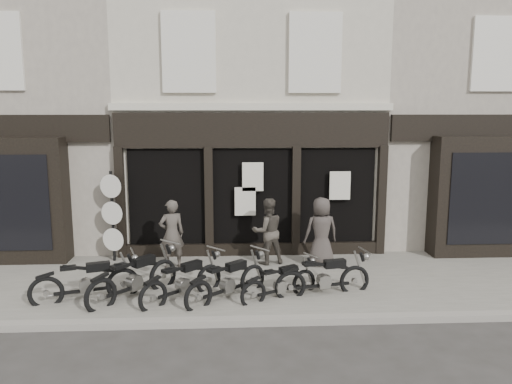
{
  "coord_description": "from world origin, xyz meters",
  "views": [
    {
      "loc": [
        -0.57,
        -10.05,
        3.98
      ],
      "look_at": [
        0.02,
        1.6,
        2.05
      ],
      "focal_mm": 35.0,
      "sensor_mm": 36.0,
      "label": 1
    }
  ],
  "objects_px": {
    "motorcycle_0": "(87,285)",
    "man_right": "(321,231)",
    "man_centre": "(268,231)",
    "man_left": "(172,234)",
    "motorcycle_4": "(280,286)",
    "motorcycle_1": "(135,281)",
    "motorcycle_3": "(228,285)",
    "motorcycle_5": "(324,280)",
    "motorcycle_2": "(183,285)",
    "advert_sign_post": "(113,220)"
  },
  "relations": [
    {
      "from": "motorcycle_0",
      "to": "man_right",
      "type": "bearing_deg",
      "value": 3.11
    },
    {
      "from": "man_centre",
      "to": "man_left",
      "type": "bearing_deg",
      "value": -9.9
    },
    {
      "from": "motorcycle_4",
      "to": "man_left",
      "type": "bearing_deg",
      "value": 110.46
    },
    {
      "from": "motorcycle_1",
      "to": "man_left",
      "type": "distance_m",
      "value": 2.06
    },
    {
      "from": "man_right",
      "to": "motorcycle_3",
      "type": "bearing_deg",
      "value": 33.77
    },
    {
      "from": "motorcycle_5",
      "to": "man_right",
      "type": "height_order",
      "value": "man_right"
    },
    {
      "from": "motorcycle_1",
      "to": "motorcycle_5",
      "type": "xyz_separation_m",
      "value": [
        3.98,
        -0.03,
        -0.04
      ]
    },
    {
      "from": "motorcycle_3",
      "to": "man_right",
      "type": "distance_m",
      "value": 3.18
    },
    {
      "from": "motorcycle_2",
      "to": "motorcycle_3",
      "type": "height_order",
      "value": "motorcycle_3"
    },
    {
      "from": "man_left",
      "to": "man_centre",
      "type": "relative_size",
      "value": 1.01
    },
    {
      "from": "motorcycle_5",
      "to": "motorcycle_1",
      "type": "bearing_deg",
      "value": 168.07
    },
    {
      "from": "motorcycle_3",
      "to": "man_left",
      "type": "height_order",
      "value": "man_left"
    },
    {
      "from": "motorcycle_5",
      "to": "motorcycle_4",
      "type": "bearing_deg",
      "value": 177.17
    },
    {
      "from": "motorcycle_2",
      "to": "advert_sign_post",
      "type": "height_order",
      "value": "advert_sign_post"
    },
    {
      "from": "motorcycle_2",
      "to": "motorcycle_3",
      "type": "relative_size",
      "value": 0.96
    },
    {
      "from": "motorcycle_2",
      "to": "man_right",
      "type": "relative_size",
      "value": 0.98
    },
    {
      "from": "motorcycle_4",
      "to": "motorcycle_5",
      "type": "height_order",
      "value": "motorcycle_5"
    },
    {
      "from": "advert_sign_post",
      "to": "man_right",
      "type": "bearing_deg",
      "value": 11.38
    },
    {
      "from": "motorcycle_4",
      "to": "motorcycle_3",
      "type": "bearing_deg",
      "value": 151.44
    },
    {
      "from": "motorcycle_1",
      "to": "motorcycle_3",
      "type": "bearing_deg",
      "value": -53.61
    },
    {
      "from": "motorcycle_2",
      "to": "motorcycle_4",
      "type": "xyz_separation_m",
      "value": [
        2.01,
        -0.04,
        -0.04
      ]
    },
    {
      "from": "motorcycle_1",
      "to": "motorcycle_3",
      "type": "xyz_separation_m",
      "value": [
        1.94,
        -0.19,
        -0.03
      ]
    },
    {
      "from": "man_left",
      "to": "motorcycle_2",
      "type": "bearing_deg",
      "value": 83.98
    },
    {
      "from": "motorcycle_2",
      "to": "motorcycle_4",
      "type": "height_order",
      "value": "motorcycle_2"
    },
    {
      "from": "man_centre",
      "to": "motorcycle_3",
      "type": "bearing_deg",
      "value": 51.78
    },
    {
      "from": "man_right",
      "to": "motorcycle_0",
      "type": "bearing_deg",
      "value": 12.65
    },
    {
      "from": "motorcycle_1",
      "to": "motorcycle_5",
      "type": "distance_m",
      "value": 3.98
    },
    {
      "from": "motorcycle_2",
      "to": "advert_sign_post",
      "type": "relative_size",
      "value": 0.69
    },
    {
      "from": "motorcycle_2",
      "to": "motorcycle_0",
      "type": "bearing_deg",
      "value": 135.66
    },
    {
      "from": "motorcycle_4",
      "to": "man_right",
      "type": "distance_m",
      "value": 2.5
    },
    {
      "from": "man_right",
      "to": "motorcycle_5",
      "type": "bearing_deg",
      "value": 73.6
    },
    {
      "from": "motorcycle_0",
      "to": "man_centre",
      "type": "distance_m",
      "value": 4.51
    },
    {
      "from": "motorcycle_2",
      "to": "advert_sign_post",
      "type": "xyz_separation_m",
      "value": [
        -2.02,
        2.65,
        0.79
      ]
    },
    {
      "from": "motorcycle_5",
      "to": "motorcycle_0",
      "type": "bearing_deg",
      "value": 169.31
    },
    {
      "from": "motorcycle_3",
      "to": "motorcycle_4",
      "type": "height_order",
      "value": "motorcycle_3"
    },
    {
      "from": "motorcycle_0",
      "to": "motorcycle_1",
      "type": "height_order",
      "value": "motorcycle_1"
    },
    {
      "from": "motorcycle_3",
      "to": "motorcycle_5",
      "type": "bearing_deg",
      "value": -36.2
    },
    {
      "from": "motorcycle_1",
      "to": "motorcycle_0",
      "type": "bearing_deg",
      "value": 137.91
    },
    {
      "from": "motorcycle_0",
      "to": "man_centre",
      "type": "bearing_deg",
      "value": 11.77
    },
    {
      "from": "man_left",
      "to": "man_centre",
      "type": "distance_m",
      "value": 2.38
    },
    {
      "from": "man_right",
      "to": "man_left",
      "type": "bearing_deg",
      "value": -8.51
    },
    {
      "from": "man_left",
      "to": "motorcycle_4",
      "type": "bearing_deg",
      "value": 121.17
    },
    {
      "from": "motorcycle_0",
      "to": "motorcycle_3",
      "type": "xyz_separation_m",
      "value": [
        2.9,
        -0.09,
        -0.01
      ]
    },
    {
      "from": "motorcycle_0",
      "to": "motorcycle_2",
      "type": "distance_m",
      "value": 1.98
    },
    {
      "from": "motorcycle_0",
      "to": "motorcycle_4",
      "type": "bearing_deg",
      "value": -19.06
    },
    {
      "from": "motorcycle_3",
      "to": "motorcycle_4",
      "type": "distance_m",
      "value": 1.1
    },
    {
      "from": "motorcycle_2",
      "to": "motorcycle_5",
      "type": "relative_size",
      "value": 0.8
    },
    {
      "from": "motorcycle_1",
      "to": "advert_sign_post",
      "type": "bearing_deg",
      "value": 63.7
    },
    {
      "from": "man_centre",
      "to": "motorcycle_2",
      "type": "bearing_deg",
      "value": 34.72
    },
    {
      "from": "motorcycle_1",
      "to": "man_right",
      "type": "xyz_separation_m",
      "value": [
        4.25,
        1.91,
        0.54
      ]
    }
  ]
}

